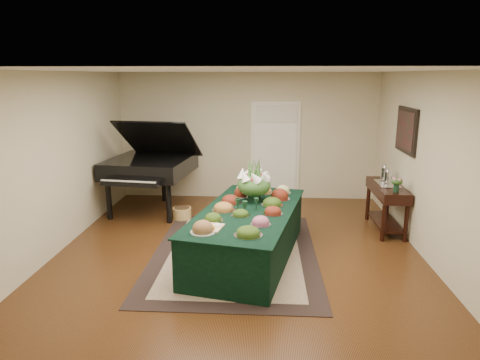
# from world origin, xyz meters

# --- Properties ---
(ground) EXTENTS (6.00, 6.00, 0.00)m
(ground) POSITION_xyz_m (0.00, 0.00, 0.00)
(ground) COLOR black
(ground) RESTS_ON ground
(area_rug) EXTENTS (2.45, 3.42, 0.01)m
(area_rug) POSITION_xyz_m (-0.06, -0.11, 0.01)
(area_rug) COLOR black
(area_rug) RESTS_ON ground
(kitchen_doorway) EXTENTS (1.05, 0.07, 2.10)m
(kitchen_doorway) POSITION_xyz_m (0.60, 2.97, 1.02)
(kitchen_doorway) COLOR white
(kitchen_doorway) RESTS_ON ground
(buffet_table) EXTENTS (1.82, 2.91, 0.74)m
(buffet_table) POSITION_xyz_m (0.15, -0.25, 0.37)
(buffet_table) COLOR black
(buffet_table) RESTS_ON ground
(food_platters) EXTENTS (1.36, 2.35, 0.13)m
(food_platters) POSITION_xyz_m (0.16, -0.18, 0.78)
(food_platters) COLOR silver
(food_platters) RESTS_ON buffet_table
(cutting_board) EXTENTS (0.38, 0.38, 0.10)m
(cutting_board) POSITION_xyz_m (-0.31, -1.00, 0.77)
(cutting_board) COLOR tan
(cutting_board) RESTS_ON buffet_table
(green_goblets) EXTENTS (0.34, 0.24, 0.18)m
(green_goblets) POSITION_xyz_m (0.09, -0.27, 0.83)
(green_goblets) COLOR black
(green_goblets) RESTS_ON buffet_table
(floral_centerpiece) EXTENTS (0.54, 0.54, 0.54)m
(floral_centerpiece) POSITION_xyz_m (0.22, 0.23, 1.05)
(floral_centerpiece) COLOR black
(floral_centerpiece) RESTS_ON buffet_table
(grand_piano) EXTENTS (1.79, 1.96, 1.83)m
(grand_piano) POSITION_xyz_m (-1.85, 1.89, 0.93)
(grand_piano) COLOR black
(grand_piano) RESTS_ON ground
(wicker_basket) EXTENTS (0.35, 0.35, 0.22)m
(wicker_basket) POSITION_xyz_m (-1.16, 1.44, 0.11)
(wicker_basket) COLOR #AC8745
(wicker_basket) RESTS_ON ground
(mahogany_sideboard) EXTENTS (0.45, 1.28, 0.81)m
(mahogany_sideboard) POSITION_xyz_m (2.50, 1.07, 0.63)
(mahogany_sideboard) COLOR black
(mahogany_sideboard) RESTS_ON ground
(tea_service) EXTENTS (0.34, 0.58, 0.30)m
(tea_service) POSITION_xyz_m (2.50, 1.22, 0.93)
(tea_service) COLOR silver
(tea_service) RESTS_ON mahogany_sideboard
(pink_bouquet) EXTENTS (0.20, 0.20, 0.26)m
(pink_bouquet) POSITION_xyz_m (2.50, 0.61, 0.98)
(pink_bouquet) COLOR black
(pink_bouquet) RESTS_ON mahogany_sideboard
(wall_painting) EXTENTS (0.05, 0.95, 0.75)m
(wall_painting) POSITION_xyz_m (2.72, 1.07, 1.75)
(wall_painting) COLOR black
(wall_painting) RESTS_ON ground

